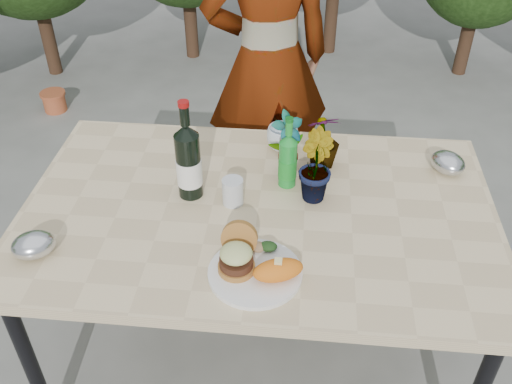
# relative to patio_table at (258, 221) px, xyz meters

# --- Properties ---
(ground) EXTENTS (80.00, 80.00, 0.00)m
(ground) POSITION_rel_patio_table_xyz_m (0.00, 0.00, -0.69)
(ground) COLOR slate
(ground) RESTS_ON ground
(patio_table) EXTENTS (1.60, 1.00, 0.75)m
(patio_table) POSITION_rel_patio_table_xyz_m (0.00, 0.00, 0.00)
(patio_table) COLOR beige
(patio_table) RESTS_ON ground
(dinner_plate) EXTENTS (0.28, 0.28, 0.01)m
(dinner_plate) POSITION_rel_patio_table_xyz_m (0.02, -0.31, 0.06)
(dinner_plate) COLOR white
(dinner_plate) RESTS_ON patio_table
(burger_stack) EXTENTS (0.11, 0.16, 0.11)m
(burger_stack) POSITION_rel_patio_table_xyz_m (-0.03, -0.29, 0.12)
(burger_stack) COLOR #B7722D
(burger_stack) RESTS_ON dinner_plate
(sweet_potato) EXTENTS (0.17, 0.12, 0.06)m
(sweet_potato) POSITION_rel_patio_table_xyz_m (0.09, -0.33, 0.10)
(sweet_potato) COLOR orange
(sweet_potato) RESTS_ON dinner_plate
(grilled_veg) EXTENTS (0.08, 0.05, 0.03)m
(grilled_veg) POSITION_rel_patio_table_xyz_m (0.04, -0.22, 0.09)
(grilled_veg) COLOR olive
(grilled_veg) RESTS_ON dinner_plate
(wine_bottle) EXTENTS (0.09, 0.09, 0.36)m
(wine_bottle) POSITION_rel_patio_table_xyz_m (-0.24, 0.05, 0.19)
(wine_bottle) COLOR black
(wine_bottle) RESTS_ON patio_table
(sparkling_water) EXTENTS (0.07, 0.07, 0.27)m
(sparkling_water) POSITION_rel_patio_table_xyz_m (0.09, 0.14, 0.16)
(sparkling_water) COLOR #198D2C
(sparkling_water) RESTS_ON patio_table
(plastic_cup) EXTENTS (0.07, 0.07, 0.09)m
(plastic_cup) POSITION_rel_patio_table_xyz_m (-0.09, 0.02, 0.10)
(plastic_cup) COLOR silver
(plastic_cup) RESTS_ON patio_table
(seedling_left) EXTENTS (0.15, 0.14, 0.24)m
(seedling_left) POSITION_rel_patio_table_xyz_m (0.08, 0.23, 0.18)
(seedling_left) COLOR #275B1F
(seedling_left) RESTS_ON patio_table
(seedling_mid) EXTENTS (0.15, 0.16, 0.25)m
(seedling_mid) POSITION_rel_patio_table_xyz_m (0.18, 0.09, 0.18)
(seedling_mid) COLOR #2E6021
(seedling_mid) RESTS_ON patio_table
(seedling_right) EXTENTS (0.15, 0.15, 0.21)m
(seedling_right) POSITION_rel_patio_table_xyz_m (0.21, 0.28, 0.16)
(seedling_right) COLOR #205C1F
(seedling_right) RESTS_ON patio_table
(blue_bowl) EXTENTS (0.16, 0.16, 0.10)m
(blue_bowl) POSITION_rel_patio_table_xyz_m (0.06, 0.37, 0.11)
(blue_bowl) COLOR silver
(blue_bowl) RESTS_ON patio_table
(foil_packet_left) EXTENTS (0.17, 0.16, 0.08)m
(foil_packet_left) POSITION_rel_patio_table_xyz_m (-0.66, -0.29, 0.10)
(foil_packet_left) COLOR silver
(foil_packet_left) RESTS_ON patio_table
(foil_packet_right) EXTENTS (0.17, 0.17, 0.08)m
(foil_packet_right) POSITION_rel_patio_table_xyz_m (0.67, 0.28, 0.10)
(foil_packet_right) COLOR #B5B8BD
(foil_packet_right) RESTS_ON patio_table
(person) EXTENTS (0.71, 0.58, 1.67)m
(person) POSITION_rel_patio_table_xyz_m (-0.05, 0.97, 0.14)
(person) COLOR #945D4A
(person) RESTS_ON ground
(terracotta_pot) EXTENTS (0.17, 0.17, 0.14)m
(terracotta_pot) POSITION_rel_patio_table_xyz_m (-1.58, 1.83, -0.62)
(terracotta_pot) COLOR #B0512D
(terracotta_pot) RESTS_ON ground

